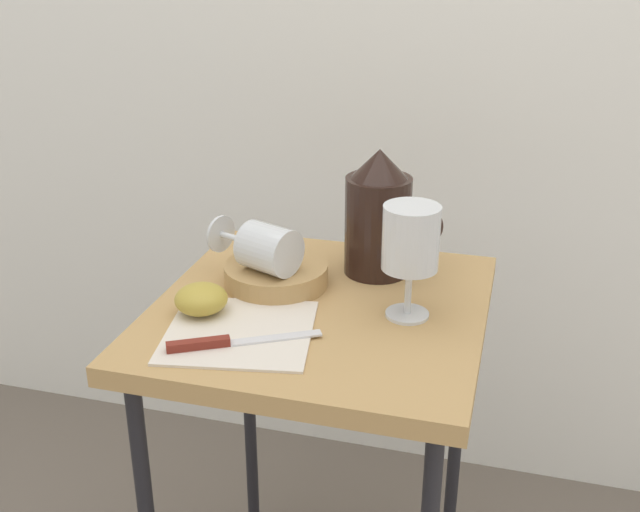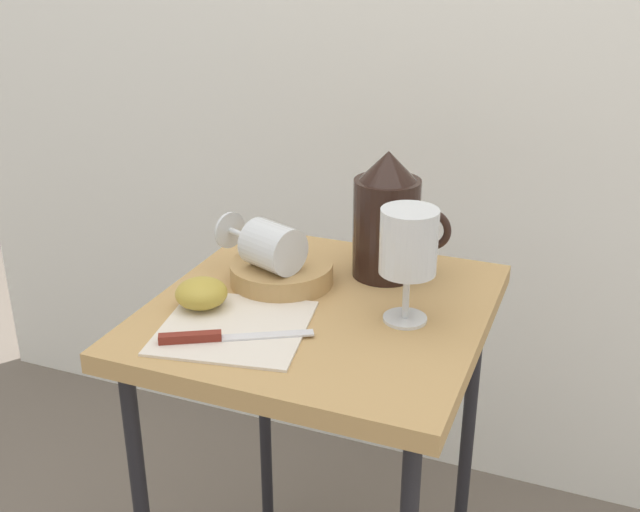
{
  "view_description": "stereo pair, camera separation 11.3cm",
  "coord_description": "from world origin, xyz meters",
  "px_view_note": "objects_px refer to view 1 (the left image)",
  "views": [
    {
      "loc": [
        0.27,
        -1.0,
        1.21
      ],
      "look_at": [
        0.0,
        0.0,
        0.76
      ],
      "focal_mm": 43.27,
      "sensor_mm": 36.0,
      "label": 1
    },
    {
      "loc": [
        0.38,
        -0.96,
        1.21
      ],
      "look_at": [
        0.0,
        0.0,
        0.76
      ],
      "focal_mm": 43.27,
      "sensor_mm": 36.0,
      "label": 2
    }
  ],
  "objects_px": {
    "basket_tray": "(276,274)",
    "wine_glass_upright": "(410,245)",
    "pitcher": "(378,223)",
    "wine_glass_tipped_near": "(267,248)",
    "apple_half_left": "(201,299)",
    "knife": "(222,342)",
    "table": "(320,347)"
  },
  "relations": [
    {
      "from": "wine_glass_upright",
      "to": "apple_half_left",
      "type": "bearing_deg",
      "value": -166.12
    },
    {
      "from": "table",
      "to": "wine_glass_tipped_near",
      "type": "height_order",
      "value": "wine_glass_tipped_near"
    },
    {
      "from": "basket_tray",
      "to": "wine_glass_upright",
      "type": "distance_m",
      "value": 0.24
    },
    {
      "from": "basket_tray",
      "to": "apple_half_left",
      "type": "relative_size",
      "value": 2.12
    },
    {
      "from": "basket_tray",
      "to": "pitcher",
      "type": "xyz_separation_m",
      "value": [
        0.14,
        0.09,
        0.07
      ]
    },
    {
      "from": "basket_tray",
      "to": "apple_half_left",
      "type": "distance_m",
      "value": 0.15
    },
    {
      "from": "pitcher",
      "to": "table",
      "type": "bearing_deg",
      "value": -112.3
    },
    {
      "from": "knife",
      "to": "pitcher",
      "type": "bearing_deg",
      "value": 63.25
    },
    {
      "from": "wine_glass_upright",
      "to": "wine_glass_tipped_near",
      "type": "relative_size",
      "value": 1.07
    },
    {
      "from": "basket_tray",
      "to": "wine_glass_tipped_near",
      "type": "height_order",
      "value": "wine_glass_tipped_near"
    },
    {
      "from": "wine_glass_tipped_near",
      "to": "knife",
      "type": "relative_size",
      "value": 0.82
    },
    {
      "from": "wine_glass_tipped_near",
      "to": "pitcher",
      "type": "bearing_deg",
      "value": 38.03
    },
    {
      "from": "table",
      "to": "wine_glass_tipped_near",
      "type": "relative_size",
      "value": 4.32
    },
    {
      "from": "wine_glass_upright",
      "to": "wine_glass_tipped_near",
      "type": "height_order",
      "value": "wine_glass_upright"
    },
    {
      "from": "apple_half_left",
      "to": "basket_tray",
      "type": "bearing_deg",
      "value": 59.97
    },
    {
      "from": "wine_glass_tipped_near",
      "to": "table",
      "type": "bearing_deg",
      "value": -15.48
    },
    {
      "from": "wine_glass_upright",
      "to": "apple_half_left",
      "type": "height_order",
      "value": "wine_glass_upright"
    },
    {
      "from": "wine_glass_upright",
      "to": "wine_glass_tipped_near",
      "type": "distance_m",
      "value": 0.23
    },
    {
      "from": "wine_glass_upright",
      "to": "wine_glass_tipped_near",
      "type": "bearing_deg",
      "value": 172.58
    },
    {
      "from": "basket_tray",
      "to": "wine_glass_upright",
      "type": "height_order",
      "value": "wine_glass_upright"
    },
    {
      "from": "wine_glass_upright",
      "to": "knife",
      "type": "relative_size",
      "value": 0.88
    },
    {
      "from": "wine_glass_upright",
      "to": "apple_half_left",
      "type": "relative_size",
      "value": 2.19
    },
    {
      "from": "apple_half_left",
      "to": "wine_glass_upright",
      "type": "bearing_deg",
      "value": 13.88
    },
    {
      "from": "basket_tray",
      "to": "knife",
      "type": "xyz_separation_m",
      "value": [
        -0.01,
        -0.21,
        -0.01
      ]
    },
    {
      "from": "pitcher",
      "to": "apple_half_left",
      "type": "xyz_separation_m",
      "value": [
        -0.22,
        -0.22,
        -0.06
      ]
    },
    {
      "from": "pitcher",
      "to": "wine_glass_upright",
      "type": "xyz_separation_m",
      "value": [
        0.07,
        -0.15,
        0.03
      ]
    },
    {
      "from": "apple_half_left",
      "to": "wine_glass_tipped_near",
      "type": "bearing_deg",
      "value": 56.29
    },
    {
      "from": "basket_tray",
      "to": "wine_glass_upright",
      "type": "xyz_separation_m",
      "value": [
        0.22,
        -0.05,
        0.1
      ]
    },
    {
      "from": "table",
      "to": "wine_glass_tipped_near",
      "type": "xyz_separation_m",
      "value": [
        -0.09,
        0.03,
        0.15
      ]
    },
    {
      "from": "apple_half_left",
      "to": "knife",
      "type": "relative_size",
      "value": 0.4
    },
    {
      "from": "pitcher",
      "to": "wine_glass_tipped_near",
      "type": "bearing_deg",
      "value": -141.97
    },
    {
      "from": "wine_glass_tipped_near",
      "to": "apple_half_left",
      "type": "relative_size",
      "value": 2.05
    }
  ]
}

